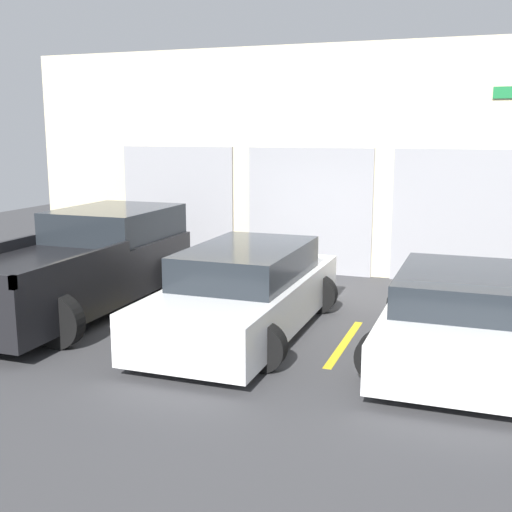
# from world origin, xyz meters

# --- Properties ---
(ground_plane) EXTENTS (28.00, 28.00, 0.00)m
(ground_plane) POSITION_xyz_m (0.00, 0.00, 0.00)
(ground_plane) COLOR #3D3D3F
(shophouse_building) EXTENTS (13.82, 0.68, 4.80)m
(shophouse_building) POSITION_xyz_m (-0.01, 3.29, 2.36)
(shophouse_building) COLOR beige
(shophouse_building) RESTS_ON ground
(pickup_truck) EXTENTS (2.52, 5.08, 1.64)m
(pickup_truck) POSITION_xyz_m (-3.10, -1.20, 0.78)
(pickup_truck) COLOR black
(pickup_truck) RESTS_ON ground
(sedan_white) EXTENTS (2.20, 4.65, 1.32)m
(sedan_white) POSITION_xyz_m (0.00, -1.44, 0.62)
(sedan_white) COLOR white
(sedan_white) RESTS_ON ground
(sedan_side) EXTENTS (2.28, 4.31, 1.16)m
(sedan_side) POSITION_xyz_m (3.10, -1.44, 0.56)
(sedan_side) COLOR white
(sedan_side) RESTS_ON ground
(parking_stripe_far_left) EXTENTS (0.12, 2.20, 0.01)m
(parking_stripe_far_left) POSITION_xyz_m (-4.65, -1.47, 0.00)
(parking_stripe_far_left) COLOR gold
(parking_stripe_far_left) RESTS_ON ground
(parking_stripe_left) EXTENTS (0.12, 2.20, 0.01)m
(parking_stripe_left) POSITION_xyz_m (-1.55, -1.47, 0.00)
(parking_stripe_left) COLOR gold
(parking_stripe_left) RESTS_ON ground
(parking_stripe_centre) EXTENTS (0.12, 2.20, 0.01)m
(parking_stripe_centre) POSITION_xyz_m (1.55, -1.47, 0.00)
(parking_stripe_centre) COLOR gold
(parking_stripe_centre) RESTS_ON ground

